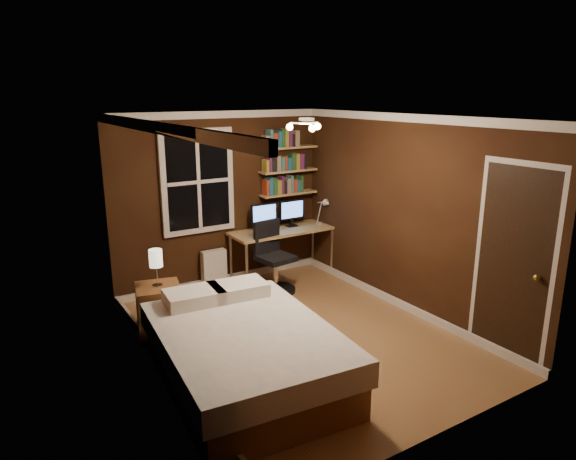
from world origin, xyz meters
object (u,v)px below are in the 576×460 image
nightstand (159,311)px  monitor_left (264,217)px  desk (282,233)px  monitor_right (292,213)px  bedside_lamp (156,268)px  bed (245,353)px  desk_lamp (322,211)px  radiator (214,268)px  office_chair (274,265)px

nightstand → monitor_left: 2.29m
desk → monitor_right: bearing=20.3°
bedside_lamp → monitor_left: bearing=26.8°
bed → desk_lamp: size_ratio=5.15×
desk → desk_lamp: 0.73m
nightstand → desk: size_ratio=0.38×
bed → bedside_lamp: bearing=110.0°
bed → desk_lamp: (2.52, 2.23, 0.67)m
bedside_lamp → desk_lamp: 3.01m
desk → desk_lamp: bearing=-7.7°
radiator → office_chair: size_ratio=0.54×
nightstand → bedside_lamp: bearing=0.0°
bedside_lamp → office_chair: 1.95m
office_chair → radiator: bearing=127.8°
radiator → monitor_right: size_ratio=1.29×
bed → monitor_right: 3.23m
bedside_lamp → monitor_left: size_ratio=1.03×
bedside_lamp → office_chair: size_ratio=0.43×
nightstand → desk_lamp: size_ratio=1.39×
bed → monitor_left: size_ratio=5.37×
radiator → desk_lamp: 1.87m
radiator → monitor_right: (1.25, -0.14, 0.69)m
desk → bed: bearing=-128.5°
bed → nightstand: (-0.38, 1.41, -0.00)m
monitor_left → office_chair: (-0.12, -0.48, -0.58)m
nightstand → desk_lamp: 3.08m
bedside_lamp → desk: 2.40m
monitor_right → desk: bearing=-159.7°
bed → radiator: 2.66m
nightstand → office_chair: (1.83, 0.51, 0.08)m
bed → desk_lamp: desk_lamp is taller
desk_lamp → monitor_left: bearing=169.7°
bedside_lamp → office_chair: bedside_lamp is taller
desk → monitor_left: (-0.27, 0.08, 0.27)m
desk → monitor_right: monitor_right is taller
bed → monitor_right: bearing=54.5°
radiator → desk_lamp: size_ratio=1.23×
office_chair → monitor_right: bearing=30.0°
bed → monitor_left: bearing=61.8°
nightstand → radiator: bearing=56.6°
bed → monitor_right: size_ratio=5.37×
monitor_left → desk_lamp: bearing=-10.3°
office_chair → desk_lamp: bearing=7.9°
monitor_left → office_chair: monitor_left is taller
desk_lamp → office_chair: (-1.06, -0.31, -0.60)m
desk → office_chair: size_ratio=1.59×
radiator → desk_lamp: desk_lamp is taller
bedside_lamp → desk: (2.22, 0.91, -0.13)m
nightstand → desk: bearing=35.3°
nightstand → desk_lamp: bearing=28.8°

